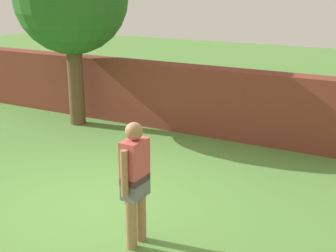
{
  "coord_description": "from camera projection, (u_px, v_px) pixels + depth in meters",
  "views": [
    {
      "loc": [
        4.0,
        -5.16,
        3.19
      ],
      "look_at": [
        0.55,
        1.11,
        1.0
      ],
      "focal_mm": 49.82,
      "sensor_mm": 36.0,
      "label": 1
    }
  ],
  "objects": [
    {
      "name": "brick_wall",
      "position": [
        149.0,
        94.0,
        10.84
      ],
      "size": [
        10.23,
        0.5,
        1.48
      ],
      "primitive_type": "cube",
      "color": "brown",
      "rests_on": "ground"
    },
    {
      "name": "person",
      "position": [
        135.0,
        179.0,
        5.71
      ],
      "size": [
        0.22,
        0.54,
        1.62
      ],
      "rotation": [
        0.0,
        0.0,
        -1.58
      ],
      "color": "#9E704C",
      "rests_on": "ground"
    },
    {
      "name": "ground_plane",
      "position": [
        101.0,
        202.0,
        7.1
      ],
      "size": [
        40.0,
        40.0,
        0.0
      ],
      "primitive_type": "plane",
      "color": "#568C3D"
    }
  ]
}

